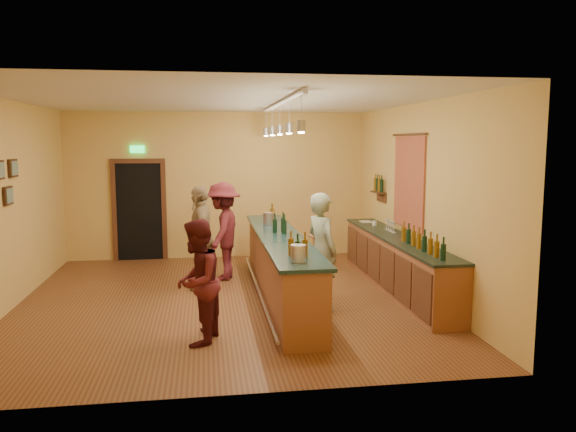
{
  "coord_description": "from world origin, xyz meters",
  "views": [
    {
      "loc": [
        -0.29,
        -8.93,
        2.55
      ],
      "look_at": [
        1.07,
        0.2,
        1.33
      ],
      "focal_mm": 35.0,
      "sensor_mm": 36.0,
      "label": 1
    }
  ],
  "objects": [
    {
      "name": "tapestry",
      "position": [
        3.23,
        0.4,
        1.85
      ],
      "size": [
        0.03,
        1.4,
        1.6
      ],
      "primitive_type": "cube",
      "color": "#A6212D",
      "rests_on": "wall_right"
    },
    {
      "name": "doorway",
      "position": [
        -1.7,
        3.47,
        1.13
      ],
      "size": [
        1.15,
        0.09,
        2.48
      ],
      "color": "black",
      "rests_on": "wall_back"
    },
    {
      "name": "back_counter",
      "position": [
        2.97,
        0.18,
        0.49
      ],
      "size": [
        0.6,
        4.55,
        1.27
      ],
      "color": "brown",
      "rests_on": "floor"
    },
    {
      "name": "customer_c",
      "position": [
        0.03,
        1.43,
        0.91
      ],
      "size": [
        0.98,
        1.32,
        1.82
      ],
      "primitive_type": "imported",
      "rotation": [
        0.0,
        0.0,
        -1.86
      ],
      "color": "#59191E",
      "rests_on": "floor"
    },
    {
      "name": "floor",
      "position": [
        0.0,
        0.0,
        0.0
      ],
      "size": [
        7.0,
        7.0,
        0.0
      ],
      "primitive_type": "plane",
      "color": "#5E2D1A",
      "rests_on": "ground"
    },
    {
      "name": "bottle_shelf",
      "position": [
        3.17,
        1.9,
        1.67
      ],
      "size": [
        0.17,
        0.55,
        0.54
      ],
      "color": "#462315",
      "rests_on": "wall_right"
    },
    {
      "name": "customer_b",
      "position": [
        -0.37,
        0.82,
        0.91
      ],
      "size": [
        0.53,
        1.09,
        1.81
      ],
      "primitive_type": "imported",
      "rotation": [
        0.0,
        0.0,
        -1.49
      ],
      "color": "#997A51",
      "rests_on": "floor"
    },
    {
      "name": "wall_left",
      "position": [
        -3.25,
        0.0,
        1.6
      ],
      "size": [
        0.02,
        7.0,
        3.2
      ],
      "primitive_type": "cube",
      "color": "#D8B651",
      "rests_on": "floor"
    },
    {
      "name": "wall_back",
      "position": [
        0.0,
        3.5,
        1.6
      ],
      "size": [
        6.5,
        0.02,
        3.2
      ],
      "primitive_type": "cube",
      "color": "#D8B651",
      "rests_on": "floor"
    },
    {
      "name": "customer_a",
      "position": [
        -0.41,
        -1.93,
        0.8
      ],
      "size": [
        0.8,
        0.91,
        1.59
      ],
      "primitive_type": "imported",
      "rotation": [
        0.0,
        0.0,
        -1.86
      ],
      "color": "#59191E",
      "rests_on": "floor"
    },
    {
      "name": "wall_right",
      "position": [
        3.25,
        0.0,
        1.6
      ],
      "size": [
        0.02,
        7.0,
        3.2
      ],
      "primitive_type": "cube",
      "color": "#D8B651",
      "rests_on": "floor"
    },
    {
      "name": "pendant_track",
      "position": [
        0.91,
        -0.0,
        2.98
      ],
      "size": [
        0.11,
        4.6,
        0.5
      ],
      "color": "silver",
      "rests_on": "ceiling"
    },
    {
      "name": "tasting_bar",
      "position": [
        0.91,
        -0.0,
        0.61
      ],
      "size": [
        0.73,
        5.1,
        1.38
      ],
      "color": "brown",
      "rests_on": "floor"
    },
    {
      "name": "ceiling",
      "position": [
        0.0,
        0.0,
        3.2
      ],
      "size": [
        6.5,
        7.0,
        0.02
      ],
      "primitive_type": "cube",
      "color": "silver",
      "rests_on": "wall_back"
    },
    {
      "name": "bartender",
      "position": [
        1.46,
        -0.71,
        0.9
      ],
      "size": [
        0.63,
        0.76,
        1.8
      ],
      "primitive_type": "imported",
      "rotation": [
        0.0,
        0.0,
        1.92
      ],
      "color": "gray",
      "rests_on": "floor"
    },
    {
      "name": "wall_front",
      "position": [
        0.0,
        -3.5,
        1.6
      ],
      "size": [
        6.5,
        0.02,
        3.2
      ],
      "primitive_type": "cube",
      "color": "#D8B651",
      "rests_on": "floor"
    },
    {
      "name": "bar_stool",
      "position": [
        1.93,
        2.03,
        0.55
      ],
      "size": [
        0.34,
        0.34,
        0.69
      ],
      "rotation": [
        0.0,
        0.0,
        -0.25
      ],
      "color": "olive",
      "rests_on": "floor"
    }
  ]
}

